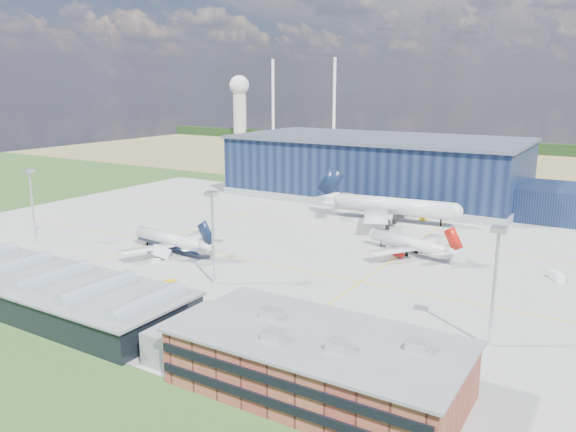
{
  "coord_description": "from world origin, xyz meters",
  "views": [
    {
      "loc": [
        93.24,
        -131.52,
        47.25
      ],
      "look_at": [
        6.13,
        10.87,
        8.52
      ],
      "focal_mm": 35.0,
      "sensor_mm": 36.0,
      "label": 1
    }
  ],
  "objects_px": {
    "gse_cart_a": "(392,246)",
    "gse_van_b": "(557,276)",
    "airliner_navy": "(170,233)",
    "gse_tug_c": "(423,218)",
    "car_b": "(206,317)",
    "hangar": "(383,171)",
    "gse_tug_b": "(170,283)",
    "ops_building": "(318,362)",
    "gse_van_c": "(198,308)",
    "light_mast_center": "(213,223)",
    "airliner_red": "(409,237)",
    "airliner_widebody": "(393,197)",
    "light_mast_east": "(496,267)",
    "car_a": "(292,330)",
    "light_mast_west": "(31,194)",
    "airstair": "(161,255)",
    "gse_tug_a": "(137,294)"
  },
  "relations": [
    {
      "from": "light_mast_west",
      "to": "light_mast_east",
      "type": "xyz_separation_m",
      "value": [
        135.0,
        0.0,
        0.0
      ]
    },
    {
      "from": "airliner_navy",
      "to": "car_a",
      "type": "bearing_deg",
      "value": 160.68
    },
    {
      "from": "ops_building",
      "to": "car_b",
      "type": "bearing_deg",
      "value": 159.96
    },
    {
      "from": "light_mast_center",
      "to": "gse_van_c",
      "type": "distance_m",
      "value": 23.12
    },
    {
      "from": "gse_tug_c",
      "to": "gse_van_c",
      "type": "xyz_separation_m",
      "value": [
        -13.7,
        -108.0,
        0.44
      ]
    },
    {
      "from": "gse_van_b",
      "to": "car_b",
      "type": "xyz_separation_m",
      "value": [
        -59.07,
        -64.8,
        -0.39
      ]
    },
    {
      "from": "hangar",
      "to": "airliner_red",
      "type": "bearing_deg",
      "value": -62.74
    },
    {
      "from": "airliner_widebody",
      "to": "light_mast_east",
      "type": "bearing_deg",
      "value": -64.22
    },
    {
      "from": "gse_van_c",
      "to": "airliner_navy",
      "type": "bearing_deg",
      "value": 43.76
    },
    {
      "from": "airliner_widebody",
      "to": "gse_cart_a",
      "type": "distance_m",
      "value": 34.92
    },
    {
      "from": "gse_cart_a",
      "to": "gse_van_c",
      "type": "height_order",
      "value": "gse_van_c"
    },
    {
      "from": "gse_tug_c",
      "to": "gse_tug_b",
      "type": "bearing_deg",
      "value": -93.6
    },
    {
      "from": "airliner_navy",
      "to": "gse_van_b",
      "type": "height_order",
      "value": "airliner_navy"
    },
    {
      "from": "gse_cart_a",
      "to": "gse_van_b",
      "type": "distance_m",
      "value": 45.87
    },
    {
      "from": "airliner_widebody",
      "to": "car_a",
      "type": "xyz_separation_m",
      "value": [
        17.33,
        -98.26,
        -8.26
      ]
    },
    {
      "from": "gse_van_c",
      "to": "car_a",
      "type": "height_order",
      "value": "gse_van_c"
    },
    {
      "from": "ops_building",
      "to": "gse_tug_c",
      "type": "xyz_separation_m",
      "value": [
        -22.78,
        122.0,
        -4.14
      ]
    },
    {
      "from": "airliner_navy",
      "to": "light_mast_west",
      "type": "bearing_deg",
      "value": 26.61
    },
    {
      "from": "gse_tug_b",
      "to": "gse_tug_c",
      "type": "bearing_deg",
      "value": 108.81
    },
    {
      "from": "airliner_navy",
      "to": "gse_cart_a",
      "type": "height_order",
      "value": "airliner_navy"
    },
    {
      "from": "gse_cart_a",
      "to": "gse_van_c",
      "type": "bearing_deg",
      "value": -100.51
    },
    {
      "from": "gse_cart_a",
      "to": "car_b",
      "type": "xyz_separation_m",
      "value": [
        -13.54,
        -70.35,
        -0.1
      ]
    },
    {
      "from": "gse_van_c",
      "to": "car_a",
      "type": "relative_size",
      "value": 1.26
    },
    {
      "from": "gse_tug_b",
      "to": "gse_cart_a",
      "type": "relative_size",
      "value": 1.03
    },
    {
      "from": "hangar",
      "to": "airliner_red",
      "type": "height_order",
      "value": "hangar"
    },
    {
      "from": "airliner_red",
      "to": "gse_van_b",
      "type": "xyz_separation_m",
      "value": [
        39.07,
        -1.76,
        -4.32
      ]
    },
    {
      "from": "airliner_navy",
      "to": "gse_tug_a",
      "type": "relative_size",
      "value": 10.09
    },
    {
      "from": "light_mast_center",
      "to": "airliner_red",
      "type": "bearing_deg",
      "value": 56.54
    },
    {
      "from": "airliner_navy",
      "to": "gse_tug_c",
      "type": "bearing_deg",
      "value": -116.19
    },
    {
      "from": "gse_van_c",
      "to": "airliner_red",
      "type": "bearing_deg",
      "value": -26.21
    },
    {
      "from": "light_mast_east",
      "to": "airstair",
      "type": "bearing_deg",
      "value": 175.26
    },
    {
      "from": "gse_van_b",
      "to": "airstair",
      "type": "bearing_deg",
      "value": 165.66
    },
    {
      "from": "hangar",
      "to": "car_a",
      "type": "distance_m",
      "value": 144.54
    },
    {
      "from": "airliner_widebody",
      "to": "car_b",
      "type": "distance_m",
      "value": 102.37
    },
    {
      "from": "hangar",
      "to": "light_mast_east",
      "type": "bearing_deg",
      "value": -59.95
    },
    {
      "from": "airliner_red",
      "to": "airliner_widebody",
      "type": "distance_m",
      "value": 40.24
    },
    {
      "from": "gse_tug_a",
      "to": "car_b",
      "type": "xyz_separation_m",
      "value": [
        21.88,
        -2.0,
        -0.11
      ]
    },
    {
      "from": "gse_tug_a",
      "to": "gse_van_c",
      "type": "distance_m",
      "value": 18.31
    },
    {
      "from": "hangar",
      "to": "gse_tug_b",
      "type": "distance_m",
      "value": 132.16
    },
    {
      "from": "airliner_navy",
      "to": "airliner_widebody",
      "type": "relative_size",
      "value": 0.64
    },
    {
      "from": "ops_building",
      "to": "light_mast_center",
      "type": "bearing_deg",
      "value": 146.31
    },
    {
      "from": "airstair",
      "to": "car_b",
      "type": "bearing_deg",
      "value": -11.16
    },
    {
      "from": "gse_tug_a",
      "to": "car_a",
      "type": "relative_size",
      "value": 0.95
    },
    {
      "from": "gse_van_b",
      "to": "gse_tug_c",
      "type": "distance_m",
      "value": 66.62
    },
    {
      "from": "hangar",
      "to": "ops_building",
      "type": "height_order",
      "value": "hangar"
    },
    {
      "from": "airliner_red",
      "to": "airliner_navy",
      "type": "bearing_deg",
      "value": 46.97
    },
    {
      "from": "ops_building",
      "to": "car_b",
      "type": "height_order",
      "value": "ops_building"
    },
    {
      "from": "light_mast_center",
      "to": "gse_cart_a",
      "type": "distance_m",
      "value": 60.12
    },
    {
      "from": "gse_cart_a",
      "to": "light_mast_west",
      "type": "bearing_deg",
      "value": -147.77
    },
    {
      "from": "gse_tug_b",
      "to": "gse_cart_a",
      "type": "height_order",
      "value": "gse_tug_b"
    }
  ]
}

